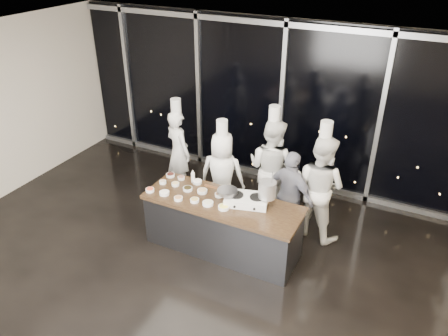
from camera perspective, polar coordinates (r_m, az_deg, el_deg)
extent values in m
plane|color=black|center=(6.61, -3.82, -14.77)|extent=(9.00, 9.00, 0.00)
cube|color=beige|center=(8.52, 7.76, 8.27)|extent=(9.00, 0.02, 3.20)
cube|color=white|center=(4.98, -5.04, 12.95)|extent=(9.00, 7.00, 0.02)
cube|color=black|center=(8.47, 7.62, 8.14)|extent=(8.90, 0.04, 3.18)
cube|color=#94979C|center=(8.02, 8.21, 18.10)|extent=(8.90, 0.08, 0.10)
cube|color=#94979C|center=(9.08, 6.89, -1.14)|extent=(8.90, 0.08, 0.10)
cube|color=#94979C|center=(10.10, -12.42, 11.16)|extent=(0.08, 0.08, 3.20)
cube|color=#94979C|center=(9.12, -3.32, 9.88)|extent=(0.08, 0.08, 3.20)
cube|color=#94979C|center=(8.42, 7.50, 8.04)|extent=(0.08, 0.08, 3.20)
cube|color=#94979C|center=(8.07, 19.64, 5.62)|extent=(0.08, 0.08, 3.20)
cube|color=#36373B|center=(6.95, -0.20, -7.69)|extent=(2.40, 0.80, 0.84)
cube|color=#44331D|center=(6.69, -0.21, -4.60)|extent=(2.46, 0.86, 0.06)
cube|color=white|center=(6.61, 2.95, -4.18)|extent=(0.72, 0.54, 0.12)
cylinder|color=black|center=(6.59, 1.61, -3.52)|extent=(0.26, 0.26, 0.02)
cylinder|color=black|center=(6.55, 4.33, -3.81)|extent=(0.26, 0.26, 0.02)
cylinder|color=black|center=(6.46, 1.36, -5.09)|extent=(0.04, 0.03, 0.04)
cylinder|color=black|center=(6.43, 3.96, -5.38)|extent=(0.04, 0.03, 0.04)
cylinder|color=gray|center=(6.60, 0.44, -3.06)|extent=(0.38, 0.38, 0.05)
cube|color=#4C2B14|center=(6.65, -1.85, -2.76)|extent=(0.23, 0.09, 0.02)
cylinder|color=#B8B8BA|center=(6.48, 5.67, -2.82)|extent=(0.32, 0.32, 0.26)
cylinder|color=white|center=(7.01, -9.65, -2.86)|extent=(0.14, 0.14, 0.04)
cylinder|color=#FA4E29|center=(7.00, -9.66, -2.74)|extent=(0.11, 0.11, 0.01)
cylinder|color=white|center=(7.19, -8.00, -1.84)|extent=(0.11, 0.11, 0.04)
cylinder|color=#C8AA8D|center=(7.18, -8.00, -1.72)|extent=(0.09, 0.09, 0.01)
cylinder|color=white|center=(7.37, -7.01, -0.93)|extent=(0.15, 0.15, 0.04)
cylinder|color=#361410|center=(7.36, -7.02, -0.82)|extent=(0.12, 0.12, 0.01)
cylinder|color=white|center=(6.90, -7.79, -3.25)|extent=(0.16, 0.16, 0.04)
cylinder|color=white|center=(6.89, -7.80, -3.14)|extent=(0.13, 0.13, 0.01)
cylinder|color=white|center=(7.11, -6.36, -2.11)|extent=(0.13, 0.13, 0.04)
cylinder|color=#E1BA70|center=(7.10, -6.37, -2.00)|extent=(0.10, 0.10, 0.01)
cylinder|color=white|center=(7.27, -5.61, -1.31)|extent=(0.12, 0.12, 0.04)
cylinder|color=#8A5545|center=(7.26, -5.61, -1.20)|extent=(0.10, 0.10, 0.01)
cylinder|color=white|center=(6.74, -5.98, -3.98)|extent=(0.14, 0.14, 0.04)
cylinder|color=#BC7E4D|center=(6.73, -5.99, -3.86)|extent=(0.11, 0.11, 0.01)
cylinder|color=white|center=(6.96, -4.76, -2.73)|extent=(0.15, 0.15, 0.04)
cylinder|color=black|center=(6.95, -4.77, -2.61)|extent=(0.13, 0.13, 0.01)
cylinder|color=white|center=(7.14, -3.50, -1.81)|extent=(0.15, 0.15, 0.04)
cylinder|color=white|center=(7.13, -3.51, -1.70)|extent=(0.12, 0.12, 0.01)
cylinder|color=white|center=(6.67, -3.86, -4.23)|extent=(0.14, 0.14, 0.04)
cylinder|color=tan|center=(6.66, -3.86, -4.11)|extent=(0.11, 0.11, 0.01)
cylinder|color=white|center=(6.89, -2.86, -3.04)|extent=(0.16, 0.16, 0.04)
cylinder|color=tan|center=(6.88, -2.86, -2.92)|extent=(0.13, 0.13, 0.01)
cylinder|color=white|center=(6.59, -2.12, -4.64)|extent=(0.17, 0.17, 0.04)
cylinder|color=beige|center=(6.58, -2.12, -4.52)|extent=(0.14, 0.14, 0.01)
cylinder|color=white|center=(6.79, -0.64, -3.52)|extent=(0.14, 0.14, 0.04)
cylinder|color=brown|center=(6.78, -0.64, -3.40)|extent=(0.11, 0.11, 0.01)
cylinder|color=white|center=(6.50, -0.04, -5.15)|extent=(0.17, 0.17, 0.04)
cylinder|color=#ECE24E|center=(6.49, -0.04, -5.03)|extent=(0.14, 0.14, 0.01)
cylinder|color=silver|center=(7.14, -4.08, -1.24)|extent=(0.06, 0.06, 0.17)
cone|color=silver|center=(7.08, -4.11, -0.44)|extent=(0.05, 0.05, 0.06)
imported|color=white|center=(8.33, -5.96, 2.09)|extent=(0.71, 0.61, 1.66)
cylinder|color=white|center=(7.95, -6.30, 8.09)|extent=(0.25, 0.25, 0.26)
imported|color=white|center=(7.56, -0.24, -0.95)|extent=(0.88, 0.68, 1.60)
cylinder|color=white|center=(7.16, -0.26, 5.31)|extent=(0.23, 0.23, 0.26)
imported|color=white|center=(7.63, 6.20, 0.07)|extent=(0.98, 0.82, 1.81)
cylinder|color=white|center=(7.21, 6.61, 7.10)|extent=(0.22, 0.22, 0.26)
imported|color=#131736|center=(7.16, 8.65, -3.50)|extent=(0.97, 0.67, 1.53)
imported|color=white|center=(7.19, 12.34, -2.40)|extent=(1.04, 0.92, 1.81)
cylinder|color=white|center=(6.74, 13.22, 4.92)|extent=(0.24, 0.24, 0.26)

